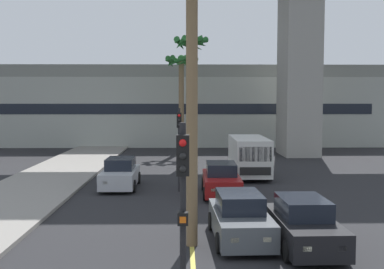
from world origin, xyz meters
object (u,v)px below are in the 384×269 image
(car_queue_fourth, at_px, (120,174))
(palm_tree_far_median, at_px, (191,59))
(traffic_light_median_far, at_px, (179,138))
(car_queue_front, at_px, (240,219))
(delivery_van, at_px, (249,155))
(palm_tree_mid_median, at_px, (182,76))
(car_queue_third, at_px, (221,180))
(traffic_light_median_near, at_px, (183,202))
(car_queue_second, at_px, (303,225))

(car_queue_fourth, bearing_deg, palm_tree_far_median, 69.03)
(traffic_light_median_far, bearing_deg, car_queue_front, -75.85)
(car_queue_front, distance_m, delivery_van, 12.96)
(palm_tree_mid_median, bearing_deg, delivery_van, -72.89)
(car_queue_front, height_order, palm_tree_mid_median, palm_tree_mid_median)
(car_queue_third, relative_size, traffic_light_median_far, 0.98)
(car_queue_third, xyz_separation_m, car_queue_fourth, (-5.15, 1.95, 0.00))
(traffic_light_median_near, bearing_deg, traffic_light_median_far, 90.83)
(car_queue_second, relative_size, delivery_van, 0.79)
(car_queue_fourth, distance_m, palm_tree_mid_median, 17.99)
(car_queue_third, distance_m, traffic_light_median_near, 14.18)
(car_queue_third, bearing_deg, traffic_light_median_near, -97.49)
(traffic_light_median_far, relative_size, palm_tree_far_median, 0.45)
(car_queue_third, bearing_deg, delivery_van, 68.75)
(traffic_light_median_near, bearing_deg, car_queue_second, 56.48)
(car_queue_third, relative_size, palm_tree_mid_median, 0.49)
(car_queue_second, relative_size, car_queue_fourth, 1.01)
(car_queue_second, distance_m, traffic_light_median_far, 10.10)
(car_queue_third, height_order, palm_tree_far_median, palm_tree_far_median)
(car_queue_front, bearing_deg, car_queue_third, 90.26)
(car_queue_fourth, bearing_deg, car_queue_second, -55.29)
(car_queue_third, xyz_separation_m, traffic_light_median_far, (-2.04, 0.82, 1.99))
(traffic_light_median_far, relative_size, palm_tree_mid_median, 0.50)
(delivery_van, bearing_deg, traffic_light_median_near, -101.48)
(car_queue_front, relative_size, car_queue_third, 1.01)
(palm_tree_far_median, bearing_deg, car_queue_third, -83.79)
(car_queue_fourth, xyz_separation_m, traffic_light_median_far, (3.10, -1.13, 1.99))
(palm_tree_far_median, bearing_deg, car_queue_front, -86.06)
(car_queue_fourth, height_order, palm_tree_mid_median, palm_tree_mid_median)
(car_queue_second, distance_m, palm_tree_mid_median, 27.83)
(car_queue_fourth, xyz_separation_m, delivery_van, (7.23, 3.41, 0.57))
(car_queue_third, bearing_deg, car_queue_second, -76.89)
(car_queue_third, relative_size, palm_tree_far_median, 0.44)
(car_queue_second, relative_size, traffic_light_median_far, 0.99)
(palm_tree_far_median, bearing_deg, car_queue_fourth, -110.97)
(delivery_van, xyz_separation_m, traffic_light_median_far, (-4.13, -4.55, 1.43))
(palm_tree_mid_median, bearing_deg, traffic_light_median_near, -89.69)
(delivery_van, relative_size, palm_tree_mid_median, 0.62)
(car_queue_front, xyz_separation_m, car_queue_second, (1.89, -0.84, 0.00))
(car_queue_second, xyz_separation_m, delivery_van, (0.16, 13.62, 0.57))
(delivery_van, height_order, traffic_light_median_far, traffic_light_median_far)
(palm_tree_mid_median, xyz_separation_m, palm_tree_far_median, (0.70, -6.67, 0.94))
(traffic_light_median_near, relative_size, palm_tree_far_median, 0.45)
(car_queue_second, height_order, car_queue_third, same)
(traffic_light_median_near, bearing_deg, car_queue_front, 74.01)
(car_queue_second, bearing_deg, car_queue_third, 103.11)
(car_queue_second, distance_m, car_queue_fourth, 12.41)
(car_queue_fourth, height_order, delivery_van, delivery_van)
(traffic_light_median_near, bearing_deg, palm_tree_far_median, 88.83)
(car_queue_fourth, bearing_deg, car_queue_front, -61.07)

